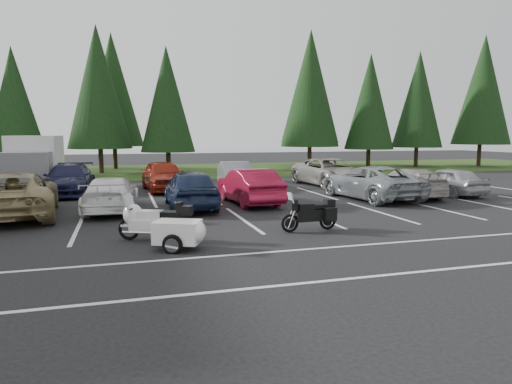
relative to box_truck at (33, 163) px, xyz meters
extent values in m
plane|color=black|center=(8.00, -12.50, -1.45)|extent=(120.00, 120.00, 0.00)
cube|color=#1F3912|center=(8.00, 11.50, -1.45)|extent=(80.00, 16.00, 0.01)
cube|color=slate|center=(12.00, 42.50, -1.45)|extent=(70.00, 50.00, 0.02)
cube|color=silver|center=(8.00, -10.50, -1.45)|extent=(32.00, 16.00, 0.01)
cylinder|color=#332316|center=(-2.50, 8.90, -0.39)|extent=(0.36, 0.36, 2.11)
cone|color=black|center=(-2.50, 8.90, 3.83)|extent=(3.87, 3.87, 7.48)
cylinder|color=#332316|center=(3.00, 10.40, -0.14)|extent=(0.36, 0.36, 2.62)
cone|color=black|center=(3.00, 10.40, 5.09)|extent=(4.80, 4.80, 9.27)
cylinder|color=#332316|center=(8.00, 9.10, -0.32)|extent=(0.36, 0.36, 2.26)
cone|color=black|center=(8.00, 9.10, 4.19)|extent=(4.14, 4.14, 7.99)
cylinder|color=#332316|center=(20.00, 9.60, -0.11)|extent=(0.36, 0.36, 2.69)
cone|color=black|center=(20.00, 9.60, 5.27)|extent=(4.93, 4.93, 9.52)
cylinder|color=#332316|center=(25.50, 9.30, -0.29)|extent=(0.36, 0.36, 2.33)
cone|color=black|center=(25.50, 9.30, 4.37)|extent=(4.27, 4.27, 8.24)
cylinder|color=#332316|center=(31.00, 10.10, -0.21)|extent=(0.36, 0.36, 2.47)
cone|color=black|center=(31.00, 10.10, 4.73)|extent=(4.53, 4.53, 8.76)
cylinder|color=#332316|center=(37.00, 8.80, -0.03)|extent=(0.36, 0.36, 2.83)
cone|color=black|center=(37.00, 8.80, 5.63)|extent=(5.19, 5.19, 10.03)
cylinder|color=#332316|center=(4.00, 15.00, -0.09)|extent=(0.36, 0.36, 2.71)
cone|color=black|center=(4.00, 15.00, 5.33)|extent=(4.97, 4.97, 9.61)
cylinder|color=#332316|center=(22.00, 14.30, 0.05)|extent=(0.36, 0.36, 3.00)
cone|color=black|center=(22.00, 14.30, 6.05)|extent=(5.50, 5.50, 10.62)
imported|color=#948356|center=(0.81, -8.66, -0.64)|extent=(3.26, 6.08, 1.62)
imported|color=white|center=(4.08, -8.40, -0.78)|extent=(2.29, 4.77, 1.34)
imported|color=#1A2542|center=(7.14, -8.42, -0.66)|extent=(1.98, 4.70, 1.59)
imported|color=maroon|center=(9.72, -7.93, -0.69)|extent=(1.93, 4.69, 1.51)
imported|color=gray|center=(15.50, -8.08, -0.68)|extent=(3.05, 5.75, 1.54)
imported|color=#A39E96|center=(17.60, -7.91, -0.77)|extent=(2.30, 4.86, 1.37)
imported|color=#A4A4A8|center=(19.96, -7.92, -0.77)|extent=(1.78, 4.06, 1.36)
imported|color=#151636|center=(1.97, -2.46, -0.70)|extent=(2.39, 5.28, 1.50)
imported|color=maroon|center=(6.62, -2.30, -0.64)|extent=(2.29, 4.88, 1.61)
imported|color=slate|center=(10.49, -2.53, -0.72)|extent=(1.89, 4.56, 1.47)
imported|color=#A09B92|center=(16.10, -2.58, -0.65)|extent=(3.00, 5.91, 1.60)
camera|label=1|loc=(4.50, -26.64, 1.49)|focal=32.00mm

